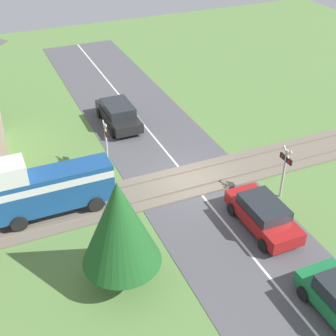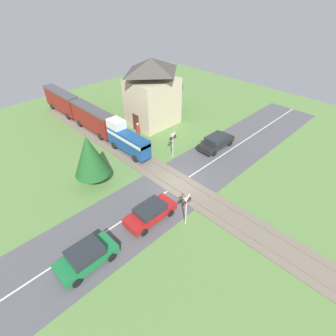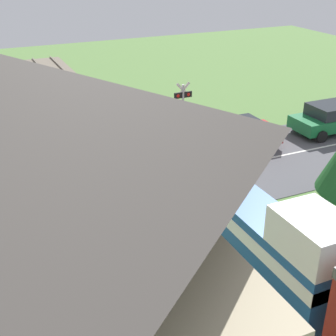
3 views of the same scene
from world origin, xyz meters
name	(u,v)px [view 3 (image 3 of 3)]	position (x,y,z in m)	size (l,w,h in m)	color
ground_plane	(155,182)	(0.00, 0.00, 0.00)	(60.00, 60.00, 0.00)	#5B8442
road_surface	(155,182)	(0.00, 0.00, 0.01)	(48.00, 6.40, 0.02)	#515156
track_bed	(155,181)	(0.00, 0.00, 0.07)	(2.80, 48.00, 0.24)	#756B5B
car_near_crossing	(235,135)	(-4.62, -1.44, 0.75)	(4.20, 1.85, 1.41)	#A81919
car_behind_queue	(331,118)	(-10.19, -1.44, 0.77)	(3.93, 2.00, 1.48)	#197038
crossing_signal_west_approach	(183,103)	(-2.99, -3.61, 1.85)	(0.90, 0.18, 2.86)	#B7B7B7
crossing_signal_east_approach	(109,197)	(2.99, 3.61, 1.85)	(0.90, 0.18, 2.86)	#B7B7B7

